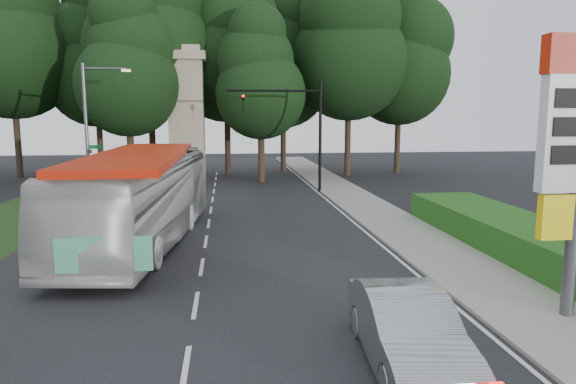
{
  "coord_description": "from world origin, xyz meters",
  "views": [
    {
      "loc": [
        0.89,
        -9.24,
        5.0
      ],
      "look_at": [
        3.13,
        9.46,
        2.2
      ],
      "focal_mm": 32.0,
      "sensor_mm": 36.0,
      "label": 1
    }
  ],
  "objects": [
    {
      "name": "ground",
      "position": [
        0.0,
        0.0,
        0.0
      ],
      "size": [
        120.0,
        120.0,
        0.0
      ],
      "primitive_type": "plane",
      "color": "black",
      "rests_on": "ground"
    },
    {
      "name": "road_surface",
      "position": [
        0.0,
        12.0,
        0.01
      ],
      "size": [
        14.0,
        80.0,
        0.02
      ],
      "primitive_type": "cube",
      "color": "black",
      "rests_on": "ground"
    },
    {
      "name": "sidewalk_right",
      "position": [
        8.5,
        12.0,
        0.06
      ],
      "size": [
        3.0,
        80.0,
        0.12
      ],
      "primitive_type": "cube",
      "color": "gray",
      "rests_on": "ground"
    },
    {
      "name": "grass_verge_left",
      "position": [
        -9.5,
        18.0,
        0.01
      ],
      "size": [
        5.0,
        50.0,
        0.02
      ],
      "primitive_type": "cube",
      "color": "#193814",
      "rests_on": "ground"
    },
    {
      "name": "hedge",
      "position": [
        11.5,
        8.0,
        0.6
      ],
      "size": [
        3.0,
        14.0,
        1.2
      ],
      "primitive_type": "cube",
      "color": "#1A4F15",
      "rests_on": "ground"
    },
    {
      "name": "traffic_signal_mast",
      "position": [
        5.68,
        24.0,
        4.67
      ],
      "size": [
        6.1,
        0.35,
        7.2
      ],
      "color": "black",
      "rests_on": "ground"
    },
    {
      "name": "streetlight_signs",
      "position": [
        -6.99,
        22.01,
        4.44
      ],
      "size": [
        2.75,
        0.98,
        8.0
      ],
      "color": "#59595E",
      "rests_on": "ground"
    },
    {
      "name": "monument",
      "position": [
        -2.0,
        30.0,
        5.1
      ],
      "size": [
        3.0,
        3.0,
        10.05
      ],
      "color": "tan",
      "rests_on": "ground"
    },
    {
      "name": "tree_west_mid",
      "position": [
        -16.0,
        35.0,
        11.69
      ],
      "size": [
        9.8,
        9.8,
        19.25
      ],
      "color": "#2D2116",
      "rests_on": "ground"
    },
    {
      "name": "tree_west_near",
      "position": [
        -10.0,
        37.0,
        10.02
      ],
      "size": [
        8.4,
        8.4,
        16.5
      ],
      "color": "#2D2116",
      "rests_on": "ground"
    },
    {
      "name": "tree_center_left",
      "position": [
        -5.0,
        33.0,
        12.02
      ],
      "size": [
        10.08,
        10.08,
        19.8
      ],
      "color": "#2D2116",
      "rests_on": "ground"
    },
    {
      "name": "tree_center_right",
      "position": [
        1.0,
        35.0,
        11.02
      ],
      "size": [
        9.24,
        9.24,
        18.15
      ],
      "color": "#2D2116",
      "rests_on": "ground"
    },
    {
      "name": "tree_east_near",
      "position": [
        6.0,
        37.0,
        9.68
      ],
      "size": [
        8.12,
        8.12,
        15.95
      ],
      "color": "#2D2116",
      "rests_on": "ground"
    },
    {
      "name": "tree_east_mid",
      "position": [
        11.0,
        33.0,
        11.35
      ],
      "size": [
        9.52,
        9.52,
        18.7
      ],
      "color": "#2D2116",
      "rests_on": "ground"
    },
    {
      "name": "tree_far_east",
      "position": [
        16.0,
        35.0,
        10.35
      ],
      "size": [
        8.68,
        8.68,
        17.05
      ],
      "color": "#2D2116",
      "rests_on": "ground"
    },
    {
      "name": "tree_monument_left",
      "position": [
        -6.0,
        29.0,
        8.68
      ],
      "size": [
        7.28,
        7.28,
        14.3
      ],
      "color": "#2D2116",
      "rests_on": "ground"
    },
    {
      "name": "tree_monument_right",
      "position": [
        3.5,
        29.5,
        8.01
      ],
      "size": [
        6.72,
        6.72,
        13.2
      ],
      "color": "#2D2116",
      "rests_on": "ground"
    },
    {
      "name": "transit_bus",
      "position": [
        -2.45,
        11.02,
        1.8
      ],
      "size": [
        4.51,
        13.2,
        3.6
      ],
      "primitive_type": "imported",
      "rotation": [
        0.0,
        0.0,
        -0.12
      ],
      "color": "silver",
      "rests_on": "ground"
    },
    {
      "name": "sedan_silver",
      "position": [
        4.41,
        0.12,
        0.77
      ],
      "size": [
        1.92,
        4.76,
        1.54
      ],
      "primitive_type": "imported",
      "rotation": [
        0.0,
        0.0,
        -0.06
      ],
      "color": "#9A9EA1",
      "rests_on": "ground"
    }
  ]
}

